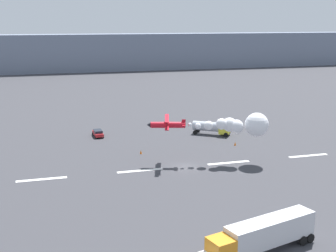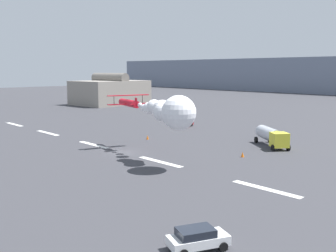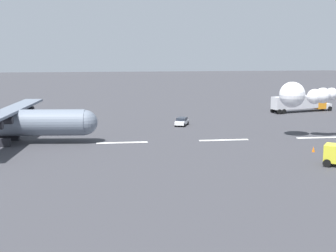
{
  "view_description": "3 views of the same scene",
  "coord_description": "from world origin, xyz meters",
  "px_view_note": "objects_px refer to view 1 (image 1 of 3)",
  "views": [
    {
      "loc": [
        -22.88,
        -71.33,
        25.08
      ],
      "look_at": [
        -2.4,
        2.95,
        6.81
      ],
      "focal_mm": 47.85,
      "sensor_mm": 36.0,
      "label": 1
    },
    {
      "loc": [
        45.94,
        -33.9,
        12.2
      ],
      "look_at": [
        8.53,
        1.05,
        4.76
      ],
      "focal_mm": 41.79,
      "sensor_mm": 36.0,
      "label": 2
    },
    {
      "loc": [
        43.2,
        73.89,
        14.75
      ],
      "look_at": [
        33.49,
        0.0,
        2.48
      ],
      "focal_mm": 51.32,
      "sensor_mm": 36.0,
      "label": 3
    }
  ],
  "objects_px": {
    "semi_truck_orange": "(261,235)",
    "traffic_cone_near": "(141,152)",
    "fuel_tanker_truck": "(212,127)",
    "stunt_biplane_red": "(240,125)",
    "traffic_cone_far": "(235,144)",
    "airport_staff_sedan": "(98,133)"
  },
  "relations": [
    {
      "from": "semi_truck_orange",
      "to": "traffic_cone_near",
      "type": "height_order",
      "value": "semi_truck_orange"
    },
    {
      "from": "semi_truck_orange",
      "to": "fuel_tanker_truck",
      "type": "relative_size",
      "value": 1.89
    },
    {
      "from": "stunt_biplane_red",
      "to": "traffic_cone_near",
      "type": "height_order",
      "value": "stunt_biplane_red"
    },
    {
      "from": "traffic_cone_far",
      "to": "traffic_cone_near",
      "type": "bearing_deg",
      "value": -178.1
    },
    {
      "from": "stunt_biplane_red",
      "to": "semi_truck_orange",
      "type": "bearing_deg",
      "value": -110.07
    },
    {
      "from": "semi_truck_orange",
      "to": "fuel_tanker_truck",
      "type": "distance_m",
      "value": 52.44
    },
    {
      "from": "stunt_biplane_red",
      "to": "traffic_cone_near",
      "type": "bearing_deg",
      "value": 147.69
    },
    {
      "from": "traffic_cone_near",
      "to": "traffic_cone_far",
      "type": "xyz_separation_m",
      "value": [
        19.9,
        0.66,
        0.0
      ]
    },
    {
      "from": "semi_truck_orange",
      "to": "traffic_cone_far",
      "type": "distance_m",
      "value": 43.74
    },
    {
      "from": "fuel_tanker_truck",
      "to": "traffic_cone_far",
      "type": "height_order",
      "value": "fuel_tanker_truck"
    },
    {
      "from": "semi_truck_orange",
      "to": "traffic_cone_far",
      "type": "xyz_separation_m",
      "value": [
        15.07,
        41.02,
        -1.76
      ]
    },
    {
      "from": "stunt_biplane_red",
      "to": "fuel_tanker_truck",
      "type": "distance_m",
      "value": 21.16
    },
    {
      "from": "stunt_biplane_red",
      "to": "airport_staff_sedan",
      "type": "relative_size",
      "value": 4.57
    },
    {
      "from": "stunt_biplane_red",
      "to": "fuel_tanker_truck",
      "type": "bearing_deg",
      "value": 82.89
    },
    {
      "from": "airport_staff_sedan",
      "to": "traffic_cone_far",
      "type": "distance_m",
      "value": 30.17
    },
    {
      "from": "stunt_biplane_red",
      "to": "traffic_cone_near",
      "type": "distance_m",
      "value": 19.95
    },
    {
      "from": "stunt_biplane_red",
      "to": "semi_truck_orange",
      "type": "height_order",
      "value": "stunt_biplane_red"
    },
    {
      "from": "semi_truck_orange",
      "to": "fuel_tanker_truck",
      "type": "bearing_deg",
      "value": 74.96
    },
    {
      "from": "fuel_tanker_truck",
      "to": "airport_staff_sedan",
      "type": "height_order",
      "value": "fuel_tanker_truck"
    },
    {
      "from": "semi_truck_orange",
      "to": "traffic_cone_far",
      "type": "height_order",
      "value": "semi_truck_orange"
    },
    {
      "from": "airport_staff_sedan",
      "to": "traffic_cone_near",
      "type": "bearing_deg",
      "value": -67.45
    },
    {
      "from": "airport_staff_sedan",
      "to": "stunt_biplane_red",
      "type": "bearing_deg",
      "value": -48.8
    }
  ]
}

